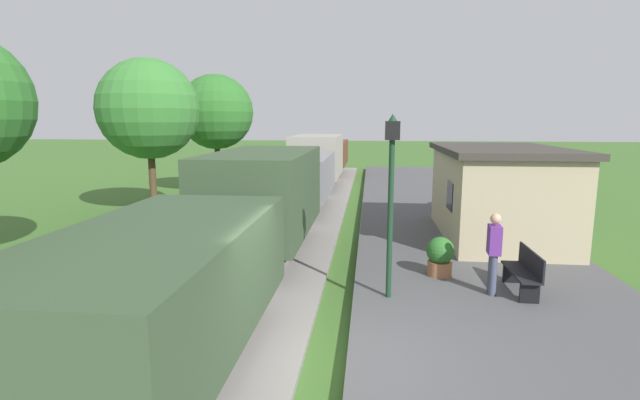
{
  "coord_description": "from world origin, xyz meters",
  "views": [
    {
      "loc": [
        0.5,
        -6.57,
        3.84
      ],
      "look_at": [
        -0.94,
        6.88,
        1.51
      ],
      "focal_mm": 26.32,
      "sensor_mm": 36.0,
      "label": 1
    }
  ],
  "objects_px": {
    "lamp_post_near": "(391,173)",
    "bench_down_platform": "(450,198)",
    "tree_field_left": "(216,112)",
    "potted_planter": "(440,256)",
    "bench_near_hut": "(525,271)",
    "freight_train": "(300,176)",
    "station_hut": "(498,192)",
    "tree_trackside_far": "(148,109)",
    "person_waiting": "(494,250)"
  },
  "relations": [
    {
      "from": "bench_near_hut",
      "to": "potted_planter",
      "type": "height_order",
      "value": "potted_planter"
    },
    {
      "from": "lamp_post_near",
      "to": "bench_down_platform",
      "type": "bearing_deg",
      "value": 74.03
    },
    {
      "from": "bench_near_hut",
      "to": "tree_field_left",
      "type": "xyz_separation_m",
      "value": [
        -11.06,
        13.62,
        3.48
      ]
    },
    {
      "from": "freight_train",
      "to": "person_waiting",
      "type": "bearing_deg",
      "value": -60.16
    },
    {
      "from": "freight_train",
      "to": "tree_trackside_far",
      "type": "relative_size",
      "value": 5.23
    },
    {
      "from": "station_hut",
      "to": "tree_field_left",
      "type": "xyz_separation_m",
      "value": [
        -11.71,
        8.77,
        2.55
      ]
    },
    {
      "from": "person_waiting",
      "to": "tree_trackside_far",
      "type": "bearing_deg",
      "value": -32.89
    },
    {
      "from": "station_hut",
      "to": "person_waiting",
      "type": "bearing_deg",
      "value": -104.94
    },
    {
      "from": "potted_planter",
      "to": "lamp_post_near",
      "type": "height_order",
      "value": "lamp_post_near"
    },
    {
      "from": "station_hut",
      "to": "potted_planter",
      "type": "xyz_separation_m",
      "value": [
        -2.24,
        -3.92,
        -0.93
      ]
    },
    {
      "from": "bench_down_platform",
      "to": "potted_planter",
      "type": "xyz_separation_m",
      "value": [
        -1.6,
        -8.41,
        0.0
      ]
    },
    {
      "from": "person_waiting",
      "to": "potted_planter",
      "type": "height_order",
      "value": "person_waiting"
    },
    {
      "from": "tree_field_left",
      "to": "potted_planter",
      "type": "bearing_deg",
      "value": -53.27
    },
    {
      "from": "tree_trackside_far",
      "to": "person_waiting",
      "type": "bearing_deg",
      "value": -36.76
    },
    {
      "from": "potted_planter",
      "to": "station_hut",
      "type": "bearing_deg",
      "value": 60.23
    },
    {
      "from": "station_hut",
      "to": "person_waiting",
      "type": "height_order",
      "value": "station_hut"
    },
    {
      "from": "freight_train",
      "to": "station_hut",
      "type": "distance_m",
      "value": 8.17
    },
    {
      "from": "station_hut",
      "to": "tree_trackside_far",
      "type": "xyz_separation_m",
      "value": [
        -12.71,
        3.49,
        2.59
      ]
    },
    {
      "from": "bench_near_hut",
      "to": "tree_trackside_far",
      "type": "bearing_deg",
      "value": 145.34
    },
    {
      "from": "tree_trackside_far",
      "to": "freight_train",
      "type": "bearing_deg",
      "value": 9.9
    },
    {
      "from": "bench_near_hut",
      "to": "person_waiting",
      "type": "height_order",
      "value": "person_waiting"
    },
    {
      "from": "bench_down_platform",
      "to": "tree_trackside_far",
      "type": "bearing_deg",
      "value": -175.24
    },
    {
      "from": "person_waiting",
      "to": "lamp_post_near",
      "type": "xyz_separation_m",
      "value": [
        -2.14,
        -0.4,
        1.62
      ]
    },
    {
      "from": "station_hut",
      "to": "bench_near_hut",
      "type": "xyz_separation_m",
      "value": [
        -0.65,
        -4.85,
        -0.93
      ]
    },
    {
      "from": "tree_trackside_far",
      "to": "tree_field_left",
      "type": "relative_size",
      "value": 1.02
    },
    {
      "from": "freight_train",
      "to": "bench_near_hut",
      "type": "xyz_separation_m",
      "value": [
        6.15,
        -9.37,
        -0.8
      ]
    },
    {
      "from": "freight_train",
      "to": "tree_trackside_far",
      "type": "distance_m",
      "value": 6.58
    },
    {
      "from": "freight_train",
      "to": "tree_field_left",
      "type": "distance_m",
      "value": 7.02
    },
    {
      "from": "station_hut",
      "to": "potted_planter",
      "type": "height_order",
      "value": "station_hut"
    },
    {
      "from": "potted_planter",
      "to": "lamp_post_near",
      "type": "bearing_deg",
      "value": -129.77
    },
    {
      "from": "tree_trackside_far",
      "to": "station_hut",
      "type": "bearing_deg",
      "value": -15.36
    },
    {
      "from": "person_waiting",
      "to": "tree_field_left",
      "type": "xyz_separation_m",
      "value": [
        -10.37,
        13.77,
        3.02
      ]
    },
    {
      "from": "person_waiting",
      "to": "tree_trackside_far",
      "type": "distance_m",
      "value": 14.52
    },
    {
      "from": "freight_train",
      "to": "lamp_post_near",
      "type": "relative_size",
      "value": 8.81
    },
    {
      "from": "lamp_post_near",
      "to": "tree_field_left",
      "type": "distance_m",
      "value": 16.45
    },
    {
      "from": "lamp_post_near",
      "to": "station_hut",
      "type": "bearing_deg",
      "value": 57.24
    },
    {
      "from": "potted_planter",
      "to": "freight_train",
      "type": "bearing_deg",
      "value": 118.36
    },
    {
      "from": "freight_train",
      "to": "tree_field_left",
      "type": "height_order",
      "value": "tree_field_left"
    },
    {
      "from": "bench_down_platform",
      "to": "tree_trackside_far",
      "type": "relative_size",
      "value": 0.24
    },
    {
      "from": "bench_near_hut",
      "to": "tree_field_left",
      "type": "relative_size",
      "value": 0.25
    },
    {
      "from": "bench_near_hut",
      "to": "potted_planter",
      "type": "xyz_separation_m",
      "value": [
        -1.6,
        0.93,
        0.0
      ]
    },
    {
      "from": "station_hut",
      "to": "lamp_post_near",
      "type": "xyz_separation_m",
      "value": [
        -3.48,
        -5.41,
        1.15
      ]
    },
    {
      "from": "station_hut",
      "to": "tree_trackside_far",
      "type": "height_order",
      "value": "tree_trackside_far"
    },
    {
      "from": "bench_near_hut",
      "to": "bench_down_platform",
      "type": "xyz_separation_m",
      "value": [
        0.0,
        9.34,
        0.0
      ]
    },
    {
      "from": "bench_near_hut",
      "to": "tree_field_left",
      "type": "distance_m",
      "value": 17.89
    },
    {
      "from": "tree_field_left",
      "to": "tree_trackside_far",
      "type": "bearing_deg",
      "value": -100.72
    },
    {
      "from": "lamp_post_near",
      "to": "tree_trackside_far",
      "type": "relative_size",
      "value": 0.59
    },
    {
      "from": "station_hut",
      "to": "bench_near_hut",
      "type": "distance_m",
      "value": 4.98
    },
    {
      "from": "tree_field_left",
      "to": "lamp_post_near",
      "type": "bearing_deg",
      "value": -59.85
    },
    {
      "from": "person_waiting",
      "to": "tree_field_left",
      "type": "height_order",
      "value": "tree_field_left"
    }
  ]
}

